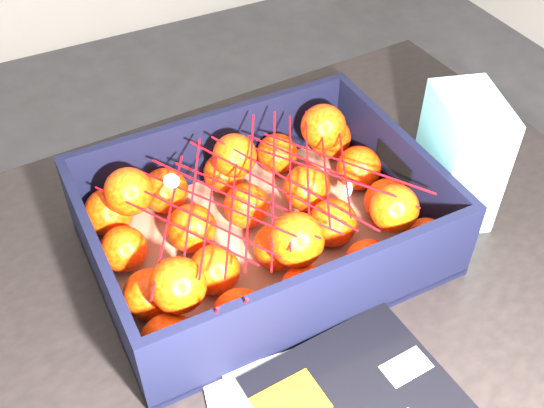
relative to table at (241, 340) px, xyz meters
name	(u,v)px	position (x,y,z in m)	size (l,w,h in m)	color
ground	(256,369)	(0.17, 0.32, -0.65)	(3.50, 3.50, 0.00)	#323134
table	(241,340)	(0.00, 0.00, 0.00)	(1.24, 0.87, 0.75)	black
produce_crate	(262,229)	(0.06, 0.06, 0.14)	(0.44, 0.33, 0.12)	#8B5C40
clementine_heap	(261,220)	(0.06, 0.06, 0.16)	(0.42, 0.31, 0.12)	#F42F05
mesh_net	(260,193)	(0.06, 0.05, 0.21)	(0.37, 0.29, 0.09)	red
retail_carton	(460,157)	(0.35, 0.01, 0.19)	(0.08, 0.12, 0.18)	white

